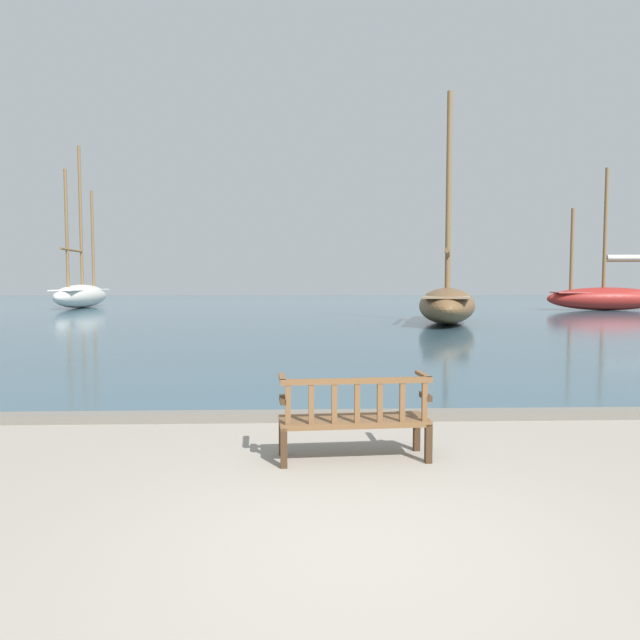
{
  "coord_description": "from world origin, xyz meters",
  "views": [
    {
      "loc": [
        -0.41,
        -3.97,
        1.9
      ],
      "look_at": [
        0.08,
        10.0,
        1.0
      ],
      "focal_mm": 32.0,
      "sensor_mm": 36.0,
      "label": 1
    }
  ],
  "objects_px": {
    "sailboat_outer_port": "(447,303)",
    "sailboat_far_starboard": "(606,296)",
    "sailboat_centre_channel": "(82,294)",
    "park_bench": "(354,417)"
  },
  "relations": [
    {
      "from": "sailboat_outer_port",
      "to": "sailboat_far_starboard",
      "type": "xyz_separation_m",
      "value": [
        13.88,
        11.67,
        0.03
      ]
    },
    {
      "from": "sailboat_centre_channel",
      "to": "sailboat_far_starboard",
      "type": "bearing_deg",
      "value": -8.45
    },
    {
      "from": "sailboat_centre_channel",
      "to": "sailboat_outer_port",
      "type": "bearing_deg",
      "value": -36.58
    },
    {
      "from": "sailboat_far_starboard",
      "to": "sailboat_outer_port",
      "type": "bearing_deg",
      "value": -139.95
    },
    {
      "from": "park_bench",
      "to": "sailboat_centre_channel",
      "type": "height_order",
      "value": "sailboat_centre_channel"
    },
    {
      "from": "sailboat_outer_port",
      "to": "sailboat_centre_channel",
      "type": "bearing_deg",
      "value": 143.42
    },
    {
      "from": "park_bench",
      "to": "sailboat_centre_channel",
      "type": "relative_size",
      "value": 0.14
    },
    {
      "from": "sailboat_outer_port",
      "to": "sailboat_far_starboard",
      "type": "relative_size",
      "value": 1.12
    },
    {
      "from": "sailboat_outer_port",
      "to": "sailboat_centre_channel",
      "type": "height_order",
      "value": "sailboat_centre_channel"
    },
    {
      "from": "sailboat_outer_port",
      "to": "sailboat_far_starboard",
      "type": "distance_m",
      "value": 18.14
    }
  ]
}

